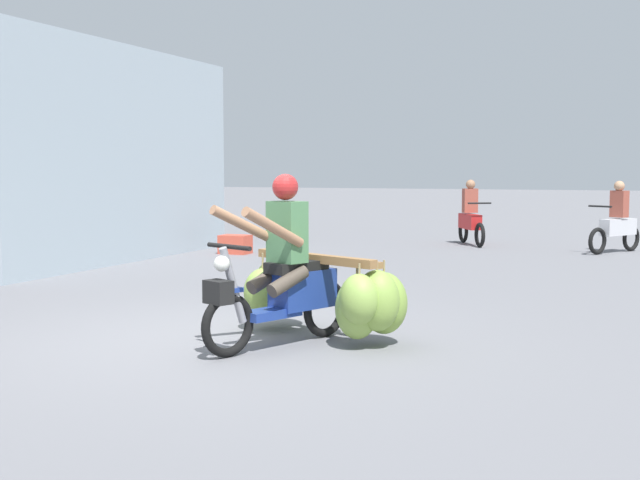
{
  "coord_description": "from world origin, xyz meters",
  "views": [
    {
      "loc": [
        3.78,
        -6.67,
        1.62
      ],
      "look_at": [
        0.71,
        0.98,
        0.9
      ],
      "focal_mm": 45.46,
      "sensor_mm": 36.0,
      "label": 1
    }
  ],
  "objects": [
    {
      "name": "ground_plane",
      "position": [
        0.0,
        0.0,
        0.0
      ],
      "size": [
        120.0,
        120.0,
        0.0
      ],
      "primitive_type": "plane",
      "color": "slate"
    },
    {
      "name": "motorbike_distant_ahead_left",
      "position": [
        0.31,
        10.7,
        0.57
      ],
      "size": [
        0.91,
        1.45,
        1.4
      ],
      "color": "black",
      "rests_on": "ground"
    },
    {
      "name": "shopfront_building",
      "position": [
        -6.67,
        5.28,
        1.88
      ],
      "size": [
        4.33,
        6.96,
        3.75
      ],
      "color": "#9EADB7",
      "rests_on": "ground"
    },
    {
      "name": "motorbike_main_loaded",
      "position": [
        0.88,
        0.36,
        0.48
      ],
      "size": [
        1.84,
        1.99,
        1.58
      ],
      "color": "black",
      "rests_on": "ground"
    },
    {
      "name": "motorbike_distant_ahead_right",
      "position": [
        3.3,
        10.08,
        0.57
      ],
      "size": [
        0.95,
        1.42,
        1.4
      ],
      "color": "black",
      "rests_on": "ground"
    },
    {
      "name": "produce_crate",
      "position": [
        -3.52,
        7.14,
        0.18
      ],
      "size": [
        0.56,
        0.4,
        0.36
      ],
      "primitive_type": "cube",
      "color": "#CC4C38",
      "rests_on": "ground"
    }
  ]
}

